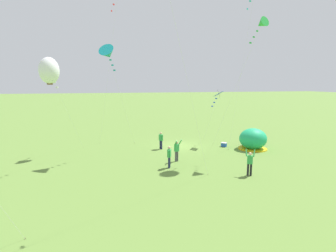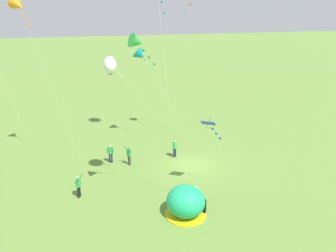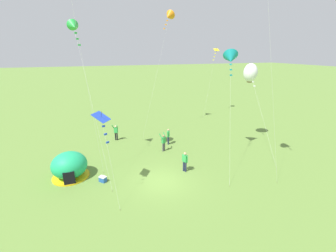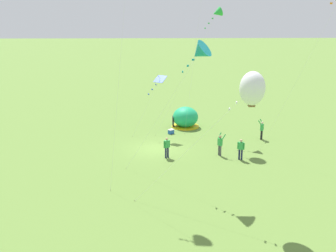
% 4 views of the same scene
% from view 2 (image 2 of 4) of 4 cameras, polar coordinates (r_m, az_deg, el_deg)
% --- Properties ---
extents(ground_plane, '(300.00, 300.00, 0.00)m').
position_cam_2_polar(ground_plane, '(29.37, 4.21, -7.01)').
color(ground_plane, olive).
extents(popup_tent, '(2.81, 2.81, 2.10)m').
position_cam_2_polar(popup_tent, '(22.55, 3.13, -13.05)').
color(popup_tent, '#1EAD6B').
rests_on(popup_tent, ground).
extents(cooler_box, '(0.63, 0.64, 0.44)m').
position_cam_2_polar(cooler_box, '(25.32, 4.61, -11.16)').
color(cooler_box, '#2659B2').
rests_on(cooler_box, ground).
extents(person_watching_sky, '(0.39, 0.53, 1.72)m').
position_cam_2_polar(person_watching_sky, '(30.66, 1.17, -3.77)').
color(person_watching_sky, '#1E2347').
rests_on(person_watching_sky, ground).
extents(person_strolling, '(0.38, 0.54, 1.72)m').
position_cam_2_polar(person_strolling, '(30.05, -9.99, -4.60)').
color(person_strolling, '#1E2347').
rests_on(person_strolling, ground).
extents(person_flying_kite, '(0.72, 0.66, 1.89)m').
position_cam_2_polar(person_flying_kite, '(25.27, -15.33, -9.90)').
color(person_flying_kite, black).
rests_on(person_flying_kite, ground).
extents(person_arms_raised, '(0.72, 0.65, 1.89)m').
position_cam_2_polar(person_arms_raised, '(29.30, -6.80, -5.01)').
color(person_arms_raised, '#4C4C51').
rests_on(person_arms_raised, ground).
extents(kite_orange, '(5.42, 4.78, 14.16)m').
position_cam_2_polar(kite_orange, '(29.66, -24.64, 18.56)').
color(kite_orange, silver).
rests_on(kite_orange, ground).
extents(kite_blue, '(1.30, 3.40, 5.87)m').
position_cam_2_polar(kite_blue, '(23.86, 7.26, 0.14)').
color(kite_blue, silver).
rests_on(kite_blue, ground).
extents(kite_green, '(2.00, 6.39, 11.92)m').
position_cam_2_polar(kite_green, '(19.71, -5.39, 14.32)').
color(kite_green, silver).
rests_on(kite_green, ground).
extents(kite_teal, '(3.55, 6.08, 9.76)m').
position_cam_2_polar(kite_teal, '(32.60, -4.83, 12.24)').
color(kite_teal, silver).
rests_on(kite_teal, ground).
extents(kite_white, '(2.24, 7.37, 8.38)m').
position_cam_2_polar(kite_white, '(36.52, -10.07, 10.37)').
color(kite_white, silver).
rests_on(kite_white, ground).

